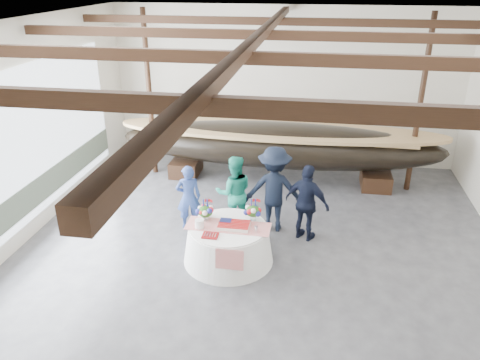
# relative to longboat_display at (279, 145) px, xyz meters

# --- Properties ---
(floor) EXTENTS (10.00, 12.00, 0.01)m
(floor) POSITION_rel_longboat_display_xyz_m (-0.05, -4.40, -1.05)
(floor) COLOR #3D3D42
(floor) RESTS_ON ground
(wall_back) EXTENTS (10.00, 0.02, 4.50)m
(wall_back) POSITION_rel_longboat_display_xyz_m (-0.05, 1.60, 1.20)
(wall_back) COLOR silver
(wall_back) RESTS_ON ground
(ceiling) EXTENTS (10.00, 12.00, 0.01)m
(ceiling) POSITION_rel_longboat_display_xyz_m (-0.05, -4.40, 3.45)
(ceiling) COLOR white
(ceiling) RESTS_ON wall_back
(pavilion_structure) EXTENTS (9.80, 11.76, 4.50)m
(pavilion_structure) POSITION_rel_longboat_display_xyz_m (-0.05, -3.63, 2.95)
(pavilion_structure) COLOR black
(pavilion_structure) RESTS_ON ground
(open_bay) EXTENTS (0.03, 7.00, 3.20)m
(open_bay) POSITION_rel_longboat_display_xyz_m (-5.00, -3.40, 0.78)
(open_bay) COLOR silver
(open_bay) RESTS_ON ground
(longboat_display) EXTENTS (8.76, 1.75, 1.64)m
(longboat_display) POSITION_rel_longboat_display_xyz_m (0.00, 0.00, 0.00)
(longboat_display) COLOR black
(longboat_display) RESTS_ON ground
(banquet_table) EXTENTS (1.80, 1.80, 0.77)m
(banquet_table) POSITION_rel_longboat_display_xyz_m (-0.61, -4.07, -0.66)
(banquet_table) COLOR white
(banquet_table) RESTS_ON ground
(tabletop_items) EXTENTS (1.67, 1.02, 0.40)m
(tabletop_items) POSITION_rel_longboat_display_xyz_m (-0.67, -3.90, -0.13)
(tabletop_items) COLOR red
(tabletop_items) RESTS_ON banquet_table
(guest_woman_blue) EXTENTS (0.64, 0.52, 1.51)m
(guest_woman_blue) POSITION_rel_longboat_display_xyz_m (-1.72, -2.93, -0.29)
(guest_woman_blue) COLOR navy
(guest_woman_blue) RESTS_ON ground
(guest_woman_teal) EXTENTS (0.97, 0.84, 1.71)m
(guest_woman_teal) POSITION_rel_longboat_display_xyz_m (-0.73, -2.72, -0.19)
(guest_woman_teal) COLOR #1A886F
(guest_woman_teal) RESTS_ON ground
(guest_man_left) EXTENTS (1.29, 0.77, 1.95)m
(guest_man_left) POSITION_rel_longboat_display_xyz_m (0.14, -2.66, -0.07)
(guest_man_left) COLOR black
(guest_man_left) RESTS_ON ground
(guest_man_right) EXTENTS (1.09, 0.81, 1.71)m
(guest_man_right) POSITION_rel_longboat_display_xyz_m (0.87, -2.97, -0.19)
(guest_man_right) COLOR black
(guest_man_right) RESTS_ON ground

